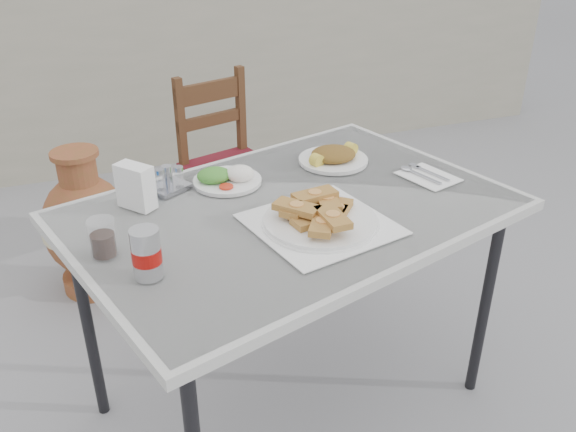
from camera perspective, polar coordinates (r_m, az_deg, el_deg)
name	(u,v)px	position (r m, az deg, el deg)	size (l,w,h in m)	color
ground	(297,391)	(2.46, 0.84, -16.04)	(80.00, 80.00, 0.00)	slate
cafe_table	(292,221)	(1.96, 0.37, -0.48)	(1.57, 1.27, 0.83)	black
pide_plate	(321,214)	(1.81, 3.07, 0.19)	(0.46, 0.46, 0.08)	white
salad_rice_plate	(226,177)	(2.09, -5.79, 3.64)	(0.23, 0.23, 0.06)	white
salad_chopped_plate	(333,156)	(2.25, 4.26, 5.58)	(0.26, 0.26, 0.05)	white
soda_can	(146,253)	(1.59, -13.11, -3.43)	(0.08, 0.08, 0.14)	silver
cola_glass	(103,240)	(1.73, -16.94, -2.14)	(0.07, 0.07, 0.11)	white
napkin_holder	(136,186)	(1.95, -14.07, 2.70)	(0.12, 0.13, 0.14)	white
condiment_caddy	(169,182)	(2.06, -11.07, 3.15)	(0.16, 0.15, 0.09)	#B7B6BE
cutlery_napkin	(425,175)	(2.19, 12.66, 3.79)	(0.20, 0.23, 0.01)	white
chair	(228,165)	(3.12, -5.64, 4.76)	(0.51, 0.51, 0.93)	#381E0F
terracotta_urn	(87,227)	(2.99, -18.28, -0.96)	(0.41, 0.41, 0.71)	brown
back_wall	(163,75)	(4.33, -11.58, 12.77)	(6.00, 0.25, 1.20)	gray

